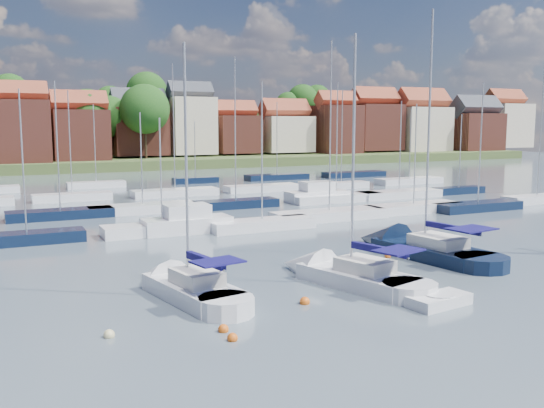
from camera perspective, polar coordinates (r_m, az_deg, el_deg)
ground at (r=69.09m, az=-8.84°, el=0.37°), size 260.00×260.00×0.00m
sailboat_left at (r=31.28m, az=-8.36°, el=-7.78°), size 4.34×10.17×13.49m
sailboat_centre at (r=33.57m, az=6.56°, el=-6.68°), size 5.56×10.86×14.32m
sailboat_navy at (r=41.46m, az=13.12°, el=-4.09°), size 4.89×12.63×17.01m
tender at (r=30.19m, az=15.45°, el=-8.74°), size 3.33×1.90×0.68m
buoy_a at (r=26.01m, az=-15.07°, el=-12.02°), size 0.46×0.46×0.46m
buoy_b at (r=25.86m, az=-4.60°, el=-11.89°), size 0.45×0.45×0.45m
buoy_c at (r=29.54m, az=3.10°, el=-9.37°), size 0.50×0.50×0.50m
buoy_d at (r=31.96m, az=12.70°, el=-8.23°), size 0.44×0.44×0.44m
buoy_e at (r=39.93m, az=10.83°, el=-4.98°), size 0.41×0.41×0.41m
buoy_g at (r=24.85m, az=-3.74°, el=-12.71°), size 0.43×0.43×0.43m
marina_field at (r=65.04m, az=-6.00°, el=0.35°), size 79.62×41.41×15.93m
far_shore_town at (r=159.89m, az=-17.80°, el=5.84°), size 212.46×90.00×22.27m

